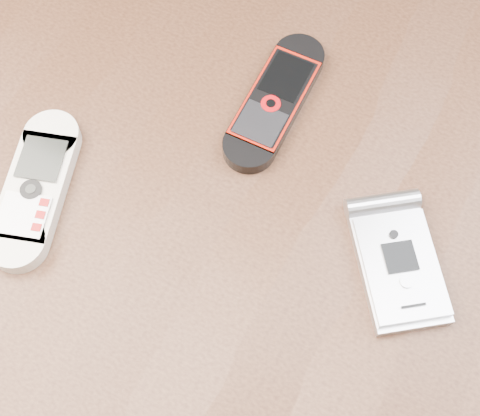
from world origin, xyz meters
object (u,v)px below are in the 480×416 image
(nokia_white, at_px, (36,188))
(motorola_razr, at_px, (399,264))
(table, at_px, (235,256))
(nokia_black_red, at_px, (275,101))

(nokia_white, xyz_separation_m, motorola_razr, (0.29, 0.07, 0.00))
(table, height_order, nokia_black_red, nokia_black_red)
(nokia_white, distance_m, nokia_black_red, 0.21)
(table, distance_m, nokia_white, 0.20)
(table, xyz_separation_m, nokia_white, (-0.15, -0.06, 0.11))
(table, relative_size, nokia_white, 8.42)
(nokia_white, bearing_deg, motorola_razr, -3.35)
(table, height_order, nokia_white, nokia_white)
(nokia_black_red, height_order, motorola_razr, motorola_razr)
(nokia_white, distance_m, motorola_razr, 0.29)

